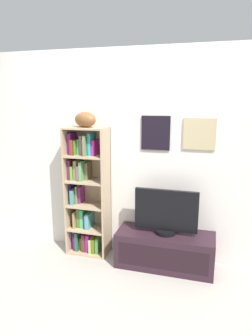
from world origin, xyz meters
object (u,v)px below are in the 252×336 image
tv_stand (165,250)px  television (166,212)px  bookshelf (86,195)px  football (85,120)px

tv_stand → television: television is taller
bookshelf → football: 0.87m
football → tv_stand: 1.67m
bookshelf → football: football is taller
football → tv_stand: (0.92, -0.07, -1.38)m
football → tv_stand: football is taller
football → television: size_ratio=0.40×
bookshelf → football: (0.04, -0.03, 0.87)m
television → football: bearing=176.0°
bookshelf → tv_stand: bookshelf is taller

